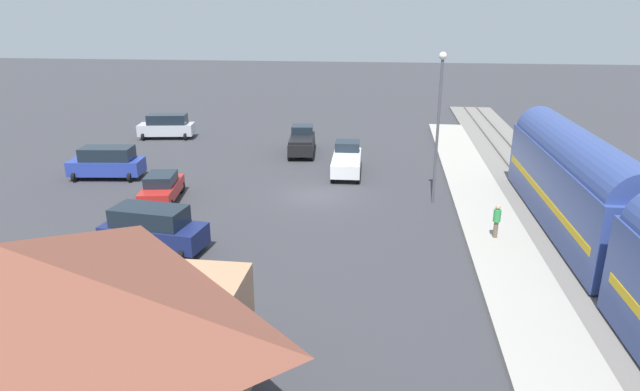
{
  "coord_description": "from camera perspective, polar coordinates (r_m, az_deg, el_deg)",
  "views": [
    {
      "loc": [
        -4.39,
        31.52,
        10.84
      ],
      "look_at": [
        -0.63,
        2.83,
        1.0
      ],
      "focal_mm": 29.98,
      "sensor_mm": 36.0,
      "label": 1
    }
  ],
  "objects": [
    {
      "name": "suv_blue",
      "position": [
        39.76,
        -21.8,
        3.31
      ],
      "size": [
        5.1,
        2.83,
        2.22
      ],
      "color": "#283D9E",
      "rests_on": "ground"
    },
    {
      "name": "sedan_red",
      "position": [
        33.75,
        -16.53,
        0.81
      ],
      "size": [
        2.58,
        4.75,
        1.74
      ],
      "color": "red",
      "rests_on": "ground"
    },
    {
      "name": "light_pole_near_platform",
      "position": [
        31.77,
        12.57,
        8.63
      ],
      "size": [
        0.44,
        0.44,
        8.87
      ],
      "color": "#515156",
      "rests_on": "ground"
    },
    {
      "name": "pedestrian_on_platform",
      "position": [
        27.73,
        18.35,
        -2.38
      ],
      "size": [
        0.36,
        0.36,
        1.71
      ],
      "color": "brown",
      "rests_on": "platform"
    },
    {
      "name": "platform",
      "position": [
        33.75,
        16.63,
        -0.5
      ],
      "size": [
        3.2,
        46.0,
        0.3
      ],
      "color": "#A8A399",
      "rests_on": "ground"
    },
    {
      "name": "railway_track",
      "position": [
        34.66,
        23.15,
        -0.85
      ],
      "size": [
        4.8,
        70.0,
        0.3
      ],
      "color": "slate",
      "rests_on": "ground"
    },
    {
      "name": "ground_plane",
      "position": [
        33.62,
        -0.44,
        -0.03
      ],
      "size": [
        200.0,
        200.0,
        0.0
      ],
      "primitive_type": "plane",
      "color": "#38383D"
    },
    {
      "name": "suv_navy",
      "position": [
        26.72,
        -17.43,
        -3.39
      ],
      "size": [
        5.09,
        2.82,
        2.22
      ],
      "color": "navy",
      "rests_on": "ground"
    },
    {
      "name": "pickup_white",
      "position": [
        38.13,
        2.87,
        3.84
      ],
      "size": [
        2.18,
        5.48,
        2.14
      ],
      "color": "white",
      "rests_on": "ground"
    },
    {
      "name": "pickup_black",
      "position": [
        43.79,
        -1.94,
        5.82
      ],
      "size": [
        2.55,
        5.58,
        2.14
      ],
      "color": "black",
      "rests_on": "ground"
    },
    {
      "name": "suv_silver",
      "position": [
        51.24,
        -16.03,
        7.15
      ],
      "size": [
        5.15,
        2.98,
        2.22
      ],
      "color": "silver",
      "rests_on": "ground"
    },
    {
      "name": "station_building",
      "position": [
        14.81,
        -29.68,
        -15.01
      ],
      "size": [
        9.95,
        9.47,
        6.16
      ],
      "color": "tan",
      "rests_on": "ground"
    }
  ]
}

